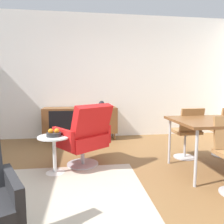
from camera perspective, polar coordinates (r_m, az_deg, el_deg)
The scene contains 9 objects.
ground_plane at distance 2.76m, azimuth 0.61°, elevation -18.90°, with size 8.32×8.32×0.00m, color brown.
wall_back at distance 5.07m, azimuth -3.75°, elevation 9.29°, with size 6.80×0.12×2.80m, color white.
sideboard at distance 4.81m, azimuth -8.36°, elevation -2.14°, with size 1.60×0.45×0.72m.
vase_cobalt at distance 4.79m, azimuth -2.77°, elevation 2.14°, with size 0.13×0.13×0.14m.
dining_chair_back_left at distance 3.73m, azimuth 19.38°, elevation -4.74°, with size 0.41×0.44×0.86m.
lounge_chair_red at distance 3.24m, azimuth -7.20°, elevation -6.18°, with size 0.90×0.89×0.95m.
side_table_round at distance 3.10m, azimuth -15.03°, elevation -9.78°, with size 0.44×0.44×0.52m.
fruit_bowl at distance 3.04m, azimuth -15.18°, elevation -5.54°, with size 0.20×0.20×0.11m.
area_rug at distance 2.61m, azimuth -16.84°, elevation -20.78°, with size 2.20×1.70×0.01m, color #B7AD99.
Camera 1 is at (-0.37, -2.45, 1.21)m, focal length 34.46 mm.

